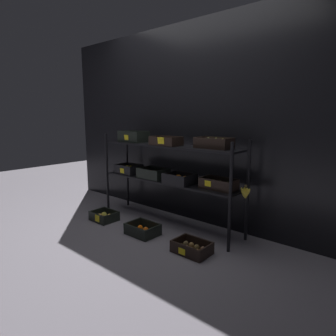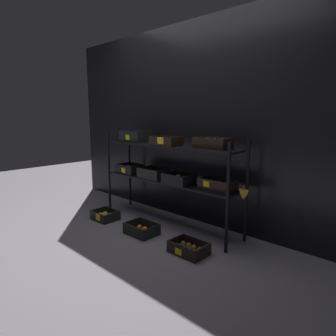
# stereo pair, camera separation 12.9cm
# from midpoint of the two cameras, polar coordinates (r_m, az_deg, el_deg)

# --- Properties ---
(ground_plane) EXTENTS (10.00, 10.00, 0.00)m
(ground_plane) POSITION_cam_midpoint_polar(r_m,az_deg,el_deg) (3.57, -1.05, -10.69)
(ground_plane) COLOR slate
(storefront_wall) EXTENTS (4.22, 0.12, 2.33)m
(storefront_wall) POSITION_cam_midpoint_polar(r_m,az_deg,el_deg) (3.62, 2.91, 8.49)
(storefront_wall) COLOR black
(storefront_wall) RESTS_ON ground_plane
(display_rack) EXTENTS (1.93, 0.38, 1.08)m
(display_rack) POSITION_cam_midpoint_polar(r_m,az_deg,el_deg) (3.36, -0.89, 0.76)
(display_rack) COLOR black
(display_rack) RESTS_ON ground_plane
(crate_ground_apple_gold) EXTENTS (0.30, 0.25, 0.11)m
(crate_ground_apple_gold) POSITION_cam_midpoint_polar(r_m,az_deg,el_deg) (3.75, -13.21, -9.18)
(crate_ground_apple_gold) COLOR black
(crate_ground_apple_gold) RESTS_ON ground_plane
(crate_ground_tangerine) EXTENTS (0.33, 0.25, 0.12)m
(crate_ground_tangerine) POSITION_cam_midpoint_polar(r_m,az_deg,el_deg) (3.27, -6.06, -11.93)
(crate_ground_tangerine) COLOR black
(crate_ground_tangerine) RESTS_ON ground_plane
(crate_ground_kiwi) EXTENTS (0.34, 0.24, 0.11)m
(crate_ground_kiwi) POSITION_cam_midpoint_polar(r_m,az_deg,el_deg) (2.86, 3.28, -15.29)
(crate_ground_kiwi) COLOR black
(crate_ground_kiwi) RESTS_ON ground_plane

